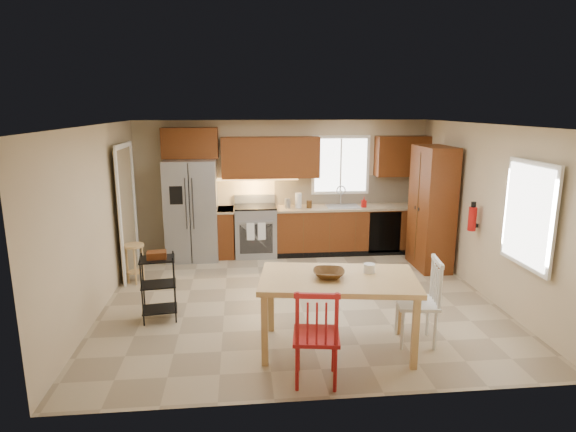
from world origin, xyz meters
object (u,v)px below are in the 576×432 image
Objects in this scene: range_stove at (256,231)px; soap_bottle at (364,202)px; dining_table at (337,314)px; utility_cart at (159,288)px; bar_stool at (135,264)px; table_jar at (369,270)px; pantry at (432,208)px; chair_red at (316,334)px; refrigerator at (192,210)px; table_bowl at (329,278)px; fire_extinguisher at (472,219)px; chair_white at (417,301)px.

soap_bottle is (2.03, -0.08, 0.54)m from range_stove.
utility_cart is (-2.16, 0.99, 0.01)m from dining_table.
soap_bottle is at bearing 6.01° from bar_stool.
pantry is at bearing 55.48° from table_jar.
soap_bottle is 4.57m from chair_red.
refrigerator is 0.87× the size of pantry.
utility_cart is (-1.35, -2.70, -0.02)m from range_stove.
refrigerator is 4.59m from chair_red.
table_bowl is at bearing -53.03° from bar_stool.
chair_red reaches higher than table_bowl.
dining_table is at bearing -108.70° from soap_bottle.
soap_bottle is at bearing -2.40° from range_stove.
refrigerator is 5.13× the size of table_bowl.
dining_table reaches higher than bar_stool.
range_stove reaches higher than utility_cart.
refrigerator is at bearing 179.55° from soap_bottle.
range_stove is 4.37m from chair_red.
chair_red is at bearing -110.25° from soap_bottle.
utility_cart reaches higher than dining_table.
chair_red is (-1.57, -4.26, -0.48)m from soap_bottle.
refrigerator is at bearing 167.38° from pantry.
utility_cart is at bearing -171.61° from fire_extinguisher.
chair_red is (0.46, -4.34, 0.05)m from range_stove.
refrigerator is 2.07× the size of utility_cart.
table_jar is (0.38, 0.11, 0.47)m from dining_table.
chair_red is at bearing -134.00° from table_jar.
table_jar is at bearing -71.61° from range_stove.
pantry is 3.53m from dining_table.
dining_table is at bearing -51.88° from bar_stool.
soap_bottle is 3.60m from table_jar.
pantry is 2.97m from chair_white.
pantry is at bearing 49.90° from table_bowl.
refrigerator is at bearing 155.48° from fire_extinguisher.
range_stove reaches higher than bar_stool.
table_jar is (0.49, 0.11, 0.03)m from table_bowl.
table_bowl is at bearing -33.17° from utility_cart.
dining_table is 0.96m from chair_white.
range_stove is at bearing 2.99° from refrigerator.
refrigerator is 4.08m from table_bowl.
refrigerator is 10.83× the size of table_jar.
range_stove is at bearing 104.55° from chair_red.
pantry is (0.95, -0.90, 0.05)m from soap_bottle.
chair_white is (2.91, -3.58, -0.40)m from refrigerator.
table_bowl is at bearing -171.48° from dining_table.
chair_red is 6.13× the size of table_jar.
soap_bottle is 3.60m from chair_white.
refrigerator is 4.23m from table_jar.
bar_stool is (-3.14, 2.31, -0.58)m from table_jar.
range_stove is 2.56× the size of fire_extinguisher.
chair_white reaches higher than table_jar.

